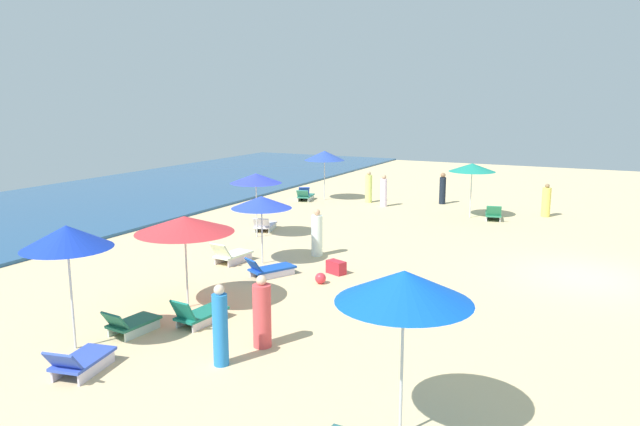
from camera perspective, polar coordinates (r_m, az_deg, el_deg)
name	(u,v)px	position (r m, az deg, el deg)	size (l,w,h in m)	color
ground_plane	(585,277)	(19.75, 23.78, -5.57)	(60.00, 60.00, 0.00)	beige
ocean	(45,211)	(30.99, -24.59, 0.20)	(60.00, 13.45, 0.12)	#245181
umbrella_0	(256,178)	(22.88, -6.09, 3.28)	(1.96, 1.96, 2.46)	silver
lounge_chair_0_0	(265,225)	(24.33, -5.23, -1.15)	(1.57, 1.05, 0.62)	silver
umbrella_1	(404,287)	(9.28, 7.95, -6.91)	(2.12, 2.12, 2.72)	silver
umbrella_2	(185,224)	(15.41, -12.69, -1.06)	(2.48, 2.48, 2.37)	silver
lounge_chair_2_0	(198,314)	(14.69, -11.43, -9.37)	(1.46, 0.72, 0.74)	silver
umbrella_3	(472,168)	(27.36, 14.20, 4.19)	(2.04, 2.04, 2.43)	silver
lounge_chair_3_0	(493,214)	(27.42, 16.08, -0.10)	(1.58, 0.93, 0.73)	silver
umbrella_4	(261,202)	(19.19, -5.56, 1.02)	(1.94, 1.94, 2.20)	silver
lounge_chair_4_0	(269,269)	(18.17, -4.81, -5.29)	(1.59, 1.21, 0.64)	silver
lounge_chair_4_1	(231,255)	(19.71, -8.43, -3.92)	(1.49, 0.79, 0.77)	silver
umbrella_5	(324,156)	(31.28, 0.43, 5.45)	(2.09, 2.09, 2.56)	silver
lounge_chair_5_0	(305,196)	(31.31, -1.40, 1.62)	(1.59, 0.95, 0.64)	silver
lounge_chair_5_1	(303,194)	(31.70, -1.60, 1.82)	(1.46, 1.23, 0.74)	silver
umbrella_6	(67,237)	(13.49, -22.84, -2.11)	(1.86, 1.86, 2.69)	silver
lounge_chair_6_0	(131,323)	(14.52, -17.48, -9.91)	(1.28, 0.73, 0.65)	silver
lounge_chair_6_1	(80,361)	(12.85, -21.77, -12.87)	(1.49, 0.93, 0.69)	silver
beachgoer_0	(546,202)	(28.82, 20.62, 1.01)	(0.43, 0.43, 1.50)	#F8E360
beachgoer_1	(220,327)	(12.32, -9.42, -10.63)	(0.43, 0.43, 1.68)	blue
beachgoer_2	(317,234)	(20.31, -0.29, -2.04)	(0.40, 0.40, 1.60)	white
beachgoer_3	(384,192)	(29.68, 6.05, 2.03)	(0.44, 0.44, 1.58)	white
beachgoer_4	(369,188)	(30.76, 4.63, 2.37)	(0.47, 0.47, 1.60)	#E1F278
beachgoer_5	(262,314)	(13.10, -5.51, -9.51)	(0.41, 0.41, 1.59)	#E54A4C
beachgoer_6	(443,189)	(30.84, 11.52, 2.23)	(0.34, 0.34, 1.58)	black
beach_ball_0	(321,278)	(17.43, 0.05, -6.19)	(0.32, 0.32, 0.32)	#E8313D
cooler_box_1	(336,267)	(18.39, 1.53, -5.16)	(0.59, 0.33, 0.40)	red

